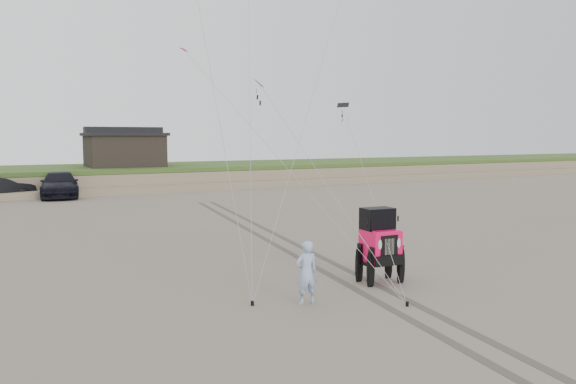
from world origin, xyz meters
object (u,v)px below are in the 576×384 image
jeep (380,253)px  man (306,272)px  truck_c (60,185)px  cabin (124,149)px

jeep → man: jeep is taller
truck_c → jeep: (5.55, -29.41, -0.01)m
cabin → man: size_ratio=3.93×
cabin → truck_c: bearing=-132.9°
truck_c → jeep: 29.93m
man → cabin: bearing=-90.8°
cabin → man: (-3.27, -36.56, -2.42)m
truck_c → man: bearing=-78.6°
cabin → jeep: (-0.33, -35.74, -2.37)m
jeep → cabin: bearing=93.5°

